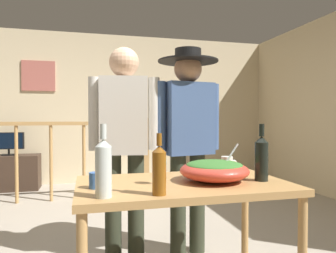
# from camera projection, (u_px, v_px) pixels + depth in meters

# --- Properties ---
(ground_plane) EXTENTS (8.15, 8.15, 0.00)m
(ground_plane) POSITION_uv_depth(u_px,v_px,m) (118.00, 253.00, 2.65)
(ground_plane) COLOR #9E9384
(back_wall) EXTENTS (6.27, 0.10, 2.61)m
(back_wall) POSITION_uv_depth(u_px,v_px,m) (101.00, 108.00, 5.64)
(back_wall) COLOR beige
(back_wall) RESTS_ON ground_plane
(framed_picture) EXTENTS (0.53, 0.03, 0.50)m
(framed_picture) POSITION_uv_depth(u_px,v_px,m) (39.00, 76.00, 5.31)
(framed_picture) COLOR #B76358
(stair_railing) EXTENTS (3.55, 0.10, 1.13)m
(stair_railing) POSITION_uv_depth(u_px,v_px,m) (54.00, 150.00, 4.31)
(stair_railing) COLOR #B2844C
(stair_railing) RESTS_ON ground_plane
(tv_console) EXTENTS (0.90, 0.40, 0.55)m
(tv_console) POSITION_uv_depth(u_px,v_px,m) (9.00, 173.00, 4.97)
(tv_console) COLOR #38281E
(tv_console) RESTS_ON ground_plane
(flat_screen_tv) EXTENTS (0.46, 0.12, 0.36)m
(flat_screen_tv) POSITION_uv_depth(u_px,v_px,m) (8.00, 142.00, 4.93)
(flat_screen_tv) COLOR black
(flat_screen_tv) RESTS_ON tv_console
(serving_table) EXTENTS (1.23, 0.72, 0.76)m
(serving_table) POSITION_uv_depth(u_px,v_px,m) (183.00, 196.00, 1.87)
(serving_table) COLOR #B2844C
(serving_table) RESTS_ON ground_plane
(salad_bowl) EXTENTS (0.41, 0.41, 0.22)m
(salad_bowl) POSITION_uv_depth(u_px,v_px,m) (214.00, 169.00, 1.89)
(salad_bowl) COLOR #CC3D2D
(salad_bowl) RESTS_ON serving_table
(wine_glass) EXTENTS (0.07, 0.07, 0.17)m
(wine_glass) POSITION_uv_depth(u_px,v_px,m) (160.00, 164.00, 1.79)
(wine_glass) COLOR silver
(wine_glass) RESTS_ON serving_table
(wine_bottle_clear) EXTENTS (0.08, 0.08, 0.35)m
(wine_bottle_clear) POSITION_uv_depth(u_px,v_px,m) (103.00, 167.00, 1.50)
(wine_bottle_clear) COLOR silver
(wine_bottle_clear) RESTS_ON serving_table
(wine_bottle_amber) EXTENTS (0.07, 0.07, 0.30)m
(wine_bottle_amber) POSITION_uv_depth(u_px,v_px,m) (159.00, 169.00, 1.55)
(wine_bottle_amber) COLOR brown
(wine_bottle_amber) RESTS_ON serving_table
(wine_bottle_dark) EXTENTS (0.08, 0.08, 0.34)m
(wine_bottle_dark) POSITION_uv_depth(u_px,v_px,m) (261.00, 157.00, 1.90)
(wine_bottle_dark) COLOR black
(wine_bottle_dark) RESTS_ON serving_table
(mug_blue) EXTENTS (0.11, 0.07, 0.09)m
(mug_blue) POSITION_uv_depth(u_px,v_px,m) (97.00, 180.00, 1.70)
(mug_blue) COLOR #3866B2
(mug_blue) RESTS_ON serving_table
(mug_white) EXTENTS (0.12, 0.08, 0.11)m
(mug_white) POSITION_uv_depth(u_px,v_px,m) (227.00, 164.00, 2.21)
(mug_white) COLOR white
(mug_white) RESTS_ON serving_table
(person_standing_left) EXTENTS (0.55, 0.28, 1.69)m
(person_standing_left) POSITION_uv_depth(u_px,v_px,m) (124.00, 135.00, 2.50)
(person_standing_left) COLOR #2D3323
(person_standing_left) RESTS_ON ground_plane
(person_standing_right) EXTENTS (0.58, 0.50, 1.70)m
(person_standing_right) POSITION_uv_depth(u_px,v_px,m) (188.00, 131.00, 2.63)
(person_standing_right) COLOR #2D3323
(person_standing_right) RESTS_ON ground_plane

